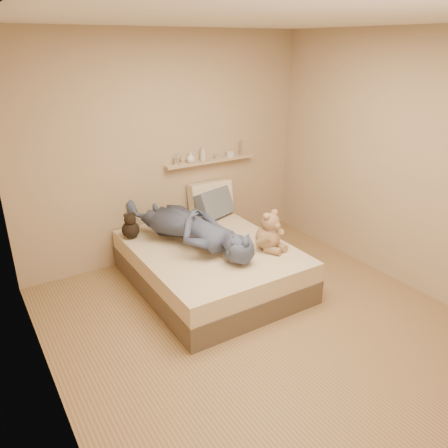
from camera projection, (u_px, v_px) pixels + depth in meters
room at (266, 193)px, 3.57m from camera, size 3.80×3.80×3.80m
bed at (210, 265)px, 4.71m from camera, size 1.50×1.90×0.45m
game_console at (245, 252)px, 4.17m from camera, size 0.16×0.07×0.06m
teddy_bear at (269, 234)px, 4.48m from camera, size 0.34×0.35×0.43m
dark_plush at (130, 227)px, 4.76m from camera, size 0.19×0.19×0.30m
pillow_cream at (211, 198)px, 5.44m from camera, size 0.56×0.24×0.42m
pillow_grey at (215, 204)px, 5.33m from camera, size 0.56×0.41×0.37m
person at (189, 226)px, 4.61m from camera, size 1.02×1.79×0.41m
wall_shelf at (210, 161)px, 5.35m from camera, size 1.20×0.12×0.03m
shelf_bottles at (203, 155)px, 5.27m from camera, size 0.96×0.14×0.19m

